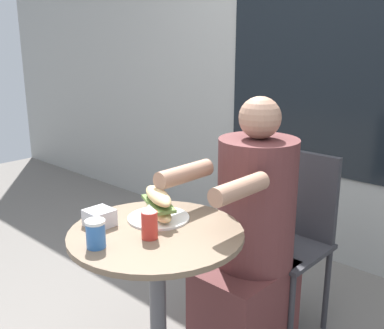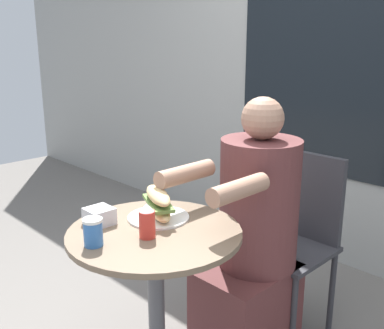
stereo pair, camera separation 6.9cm
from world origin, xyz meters
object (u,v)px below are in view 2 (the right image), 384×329
at_px(seated_diner, 252,253).
at_px(sandwich_on_plate, 158,206).
at_px(drink_cup, 93,232).
at_px(condiment_bottle, 147,221).
at_px(cafe_table, 156,284).
at_px(diner_chair, 297,227).

distance_m(seated_diner, sandwich_on_plate, 0.51).
distance_m(sandwich_on_plate, drink_cup, 0.30).
height_order(sandwich_on_plate, condiment_bottle, condiment_bottle).
xyz_separation_m(seated_diner, drink_cup, (-0.10, -0.70, 0.28)).
distance_m(seated_diner, condiment_bottle, 0.61).
bearing_deg(cafe_table, condiment_bottle, -62.59).
bearing_deg(diner_chair, condiment_bottle, 88.31).
bearing_deg(cafe_table, diner_chair, 86.11).
relative_size(diner_chair, condiment_bottle, 7.31).
height_order(seated_diner, condiment_bottle, seated_diner).
bearing_deg(seated_diner, drink_cup, 81.94).
relative_size(cafe_table, seated_diner, 0.64).
bearing_deg(diner_chair, cafe_table, 86.25).
distance_m(cafe_table, sandwich_on_plate, 0.28).
relative_size(cafe_table, diner_chair, 0.86).
relative_size(cafe_table, condiment_bottle, 6.26).
bearing_deg(seated_diner, cafe_table, 83.52).
bearing_deg(sandwich_on_plate, diner_chair, 80.21).
xyz_separation_m(drink_cup, condiment_bottle, (0.07, 0.16, 0.01)).
relative_size(diner_chair, drink_cup, 9.55).
bearing_deg(drink_cup, seated_diner, 81.81).
bearing_deg(sandwich_on_plate, condiment_bottle, -52.93).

